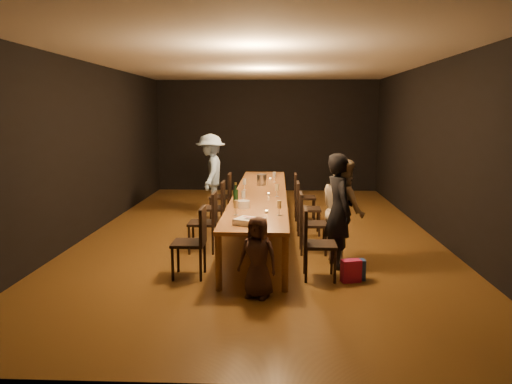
{
  "coord_description": "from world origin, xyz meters",
  "views": [
    {
      "loc": [
        0.3,
        -8.66,
        2.14
      ],
      "look_at": [
        -0.01,
        -1.57,
        1.0
      ],
      "focal_mm": 35.0,
      "sensor_mm": 36.0,
      "label": 1
    }
  ],
  "objects_px": {
    "chair_left_2": "(213,207)",
    "child": "(258,257)",
    "chair_right_1": "(313,223)",
    "woman_birthday": "(339,211)",
    "plate_stack": "(243,204)",
    "birthday_cake": "(249,221)",
    "chair_left_0": "(189,242)",
    "chair_left_3": "(220,196)",
    "champagne_bottle": "(236,193)",
    "man_blue": "(211,173)",
    "ice_bucket": "(262,180)",
    "chair_right_0": "(320,244)",
    "chair_right_3": "(305,197)",
    "chair_right_2": "(308,208)",
    "chair_left_1": "(202,222)",
    "table": "(260,195)",
    "woman_tan": "(343,210)"
  },
  "relations": [
    {
      "from": "chair_left_2",
      "to": "child",
      "type": "bearing_deg",
      "value": -163.19
    },
    {
      "from": "chair_right_1",
      "to": "woman_birthday",
      "type": "height_order",
      "value": "woman_birthday"
    },
    {
      "from": "chair_left_2",
      "to": "plate_stack",
      "type": "xyz_separation_m",
      "value": [
        0.65,
        -1.51,
        0.34
      ]
    },
    {
      "from": "birthday_cake",
      "to": "chair_left_0",
      "type": "bearing_deg",
      "value": -167.72
    },
    {
      "from": "chair_left_3",
      "to": "champagne_bottle",
      "type": "xyz_separation_m",
      "value": [
        0.51,
        -2.31,
        0.45
      ]
    },
    {
      "from": "chair_left_0",
      "to": "chair_left_3",
      "type": "bearing_deg",
      "value": 0.0
    },
    {
      "from": "man_blue",
      "to": "ice_bucket",
      "type": "height_order",
      "value": "man_blue"
    },
    {
      "from": "chair_left_0",
      "to": "plate_stack",
      "type": "xyz_separation_m",
      "value": [
        0.65,
        0.89,
        0.34
      ]
    },
    {
      "from": "champagne_bottle",
      "to": "chair_right_0",
      "type": "bearing_deg",
      "value": -47.29
    },
    {
      "from": "champagne_bottle",
      "to": "chair_right_3",
      "type": "bearing_deg",
      "value": 62.69
    },
    {
      "from": "chair_right_3",
      "to": "chair_left_2",
      "type": "xyz_separation_m",
      "value": [
        -1.7,
        -1.2,
        0.0
      ]
    },
    {
      "from": "chair_left_0",
      "to": "chair_left_2",
      "type": "bearing_deg",
      "value": 0.0
    },
    {
      "from": "chair_right_2",
      "to": "chair_right_3",
      "type": "xyz_separation_m",
      "value": [
        0.0,
        1.2,
        0.0
      ]
    },
    {
      "from": "chair_right_0",
      "to": "woman_birthday",
      "type": "xyz_separation_m",
      "value": [
        0.3,
        0.53,
        0.33
      ]
    },
    {
      "from": "chair_left_2",
      "to": "birthday_cake",
      "type": "height_order",
      "value": "chair_left_2"
    },
    {
      "from": "chair_left_1",
      "to": "man_blue",
      "type": "xyz_separation_m",
      "value": [
        -0.3,
        3.22,
        0.37
      ]
    },
    {
      "from": "chair_right_0",
      "to": "chair_left_1",
      "type": "xyz_separation_m",
      "value": [
        -1.7,
        1.2,
        0.0
      ]
    },
    {
      "from": "woman_birthday",
      "to": "ice_bucket",
      "type": "xyz_separation_m",
      "value": [
        -1.16,
        2.74,
        0.06
      ]
    },
    {
      "from": "chair_right_1",
      "to": "birthday_cake",
      "type": "distance_m",
      "value": 1.68
    },
    {
      "from": "chair_left_2",
      "to": "champagne_bottle",
      "type": "distance_m",
      "value": 1.3
    },
    {
      "from": "table",
      "to": "chair_right_2",
      "type": "height_order",
      "value": "chair_right_2"
    },
    {
      "from": "chair_right_2",
      "to": "plate_stack",
      "type": "xyz_separation_m",
      "value": [
        -1.05,
        -1.51,
        0.34
      ]
    },
    {
      "from": "chair_right_3",
      "to": "chair_right_0",
      "type": "bearing_deg",
      "value": -0.0
    },
    {
      "from": "chair_right_0",
      "to": "ice_bucket",
      "type": "bearing_deg",
      "value": -165.33
    },
    {
      "from": "chair_left_1",
      "to": "birthday_cake",
      "type": "height_order",
      "value": "chair_left_1"
    },
    {
      "from": "table",
      "to": "chair_left_3",
      "type": "relative_size",
      "value": 6.45
    },
    {
      "from": "chair_right_3",
      "to": "woman_birthday",
      "type": "bearing_deg",
      "value": 5.58
    },
    {
      "from": "chair_right_1",
      "to": "plate_stack",
      "type": "relative_size",
      "value": 4.68
    },
    {
      "from": "chair_right_0",
      "to": "man_blue",
      "type": "xyz_separation_m",
      "value": [
        -2.0,
        4.42,
        0.37
      ]
    },
    {
      "from": "table",
      "to": "chair_right_1",
      "type": "xyz_separation_m",
      "value": [
        0.85,
        -1.2,
        -0.24
      ]
    },
    {
      "from": "table",
      "to": "child",
      "type": "xyz_separation_m",
      "value": [
        0.08,
        -3.08,
        -0.22
      ]
    },
    {
      "from": "chair_right_0",
      "to": "ice_bucket",
      "type": "distance_m",
      "value": 3.4
    },
    {
      "from": "chair_right_2",
      "to": "woman_birthday",
      "type": "height_order",
      "value": "woman_birthday"
    },
    {
      "from": "chair_left_0",
      "to": "woman_tan",
      "type": "distance_m",
      "value": 2.25
    },
    {
      "from": "chair_right_3",
      "to": "chair_left_0",
      "type": "xyz_separation_m",
      "value": [
        -1.7,
        -3.6,
        0.0
      ]
    },
    {
      "from": "chair_right_0",
      "to": "chair_left_2",
      "type": "distance_m",
      "value": 2.94
    },
    {
      "from": "chair_right_3",
      "to": "chair_left_3",
      "type": "relative_size",
      "value": 1.0
    },
    {
      "from": "chair_left_3",
      "to": "birthday_cake",
      "type": "relative_size",
      "value": 2.23
    },
    {
      "from": "chair_left_1",
      "to": "chair_left_2",
      "type": "height_order",
      "value": "same"
    },
    {
      "from": "champagne_bottle",
      "to": "ice_bucket",
      "type": "xyz_separation_m",
      "value": [
        0.34,
        1.98,
        -0.06
      ]
    },
    {
      "from": "chair_right_1",
      "to": "chair_left_1",
      "type": "distance_m",
      "value": 1.7
    },
    {
      "from": "table",
      "to": "chair_right_2",
      "type": "xyz_separation_m",
      "value": [
        0.85,
        0.0,
        -0.24
      ]
    },
    {
      "from": "chair_right_0",
      "to": "chair_left_0",
      "type": "relative_size",
      "value": 1.0
    },
    {
      "from": "chair_left_1",
      "to": "champagne_bottle",
      "type": "distance_m",
      "value": 0.68
    },
    {
      "from": "man_blue",
      "to": "birthday_cake",
      "type": "height_order",
      "value": "man_blue"
    },
    {
      "from": "chair_right_2",
      "to": "table",
      "type": "bearing_deg",
      "value": -90.0
    },
    {
      "from": "plate_stack",
      "to": "woman_tan",
      "type": "bearing_deg",
      "value": -4.21
    },
    {
      "from": "woman_tan",
      "to": "champagne_bottle",
      "type": "relative_size",
      "value": 4.67
    },
    {
      "from": "chair_left_1",
      "to": "chair_left_2",
      "type": "relative_size",
      "value": 1.0
    },
    {
      "from": "chair_right_1",
      "to": "chair_left_2",
      "type": "bearing_deg",
      "value": -125.22
    }
  ]
}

